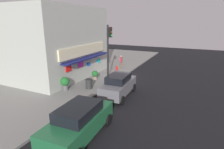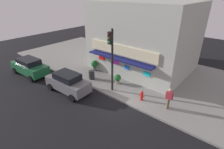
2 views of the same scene
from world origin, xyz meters
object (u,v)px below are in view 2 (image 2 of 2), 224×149
Objects in this scene: fire_hydrant at (142,96)px; potted_plant_by_doorway at (118,78)px; trash_can at (92,75)px; potted_plant_by_window at (95,65)px; pedestrian at (169,98)px; parked_car_grey at (68,82)px; parked_car_green at (30,66)px; traffic_light at (111,53)px.

potted_plant_by_doorway reaches higher than fire_hydrant.
trash_can is at bearing -160.24° from potted_plant_by_doorway.
trash_can is 0.75× the size of potted_plant_by_window.
trash_can is (-5.79, 0.05, 0.02)m from fire_hydrant.
pedestrian is 0.39× the size of parked_car_grey.
pedestrian is at bearing 14.25° from parked_car_green.
trash_can reaches higher than fire_hydrant.
potted_plant_by_window is 6.85m from parked_car_green.
pedestrian reaches higher than parked_car_green.
potted_plant_by_window is (-9.05, 1.35, -0.24)m from pedestrian.
trash_can is (-2.97, 0.47, -3.02)m from traffic_light.
traffic_light is at bearing 38.23° from parked_car_grey.
potted_plant_by_doorway is 0.19× the size of parked_car_green.
traffic_light is at bearing 17.25° from parked_car_green.
potted_plant_by_doorway is (-5.29, 0.65, -0.41)m from pedestrian.
potted_plant_by_window is (-4.17, 2.09, -2.77)m from traffic_light.
potted_plant_by_window reaches higher than fire_hydrant.
fire_hydrant is 7.19m from potted_plant_by_window.
traffic_light is 9.78m from parked_car_green.
pedestrian is (4.88, 0.73, -2.53)m from traffic_light.
parked_car_grey is (-2.60, -3.75, 0.24)m from potted_plant_by_doorway.
pedestrian reaches higher than parked_car_grey.
potted_plant_by_doorway is at bearing 172.95° from pedestrian.
traffic_light reaches higher than potted_plant_by_window.
potted_plant_by_window is at bearing 45.40° from parked_car_green.
pedestrian is (7.85, 0.27, 0.49)m from trash_can.
potted_plant_by_window is at bearing 171.49° from pedestrian.
fire_hydrant is 0.73× the size of potted_plant_by_window.
traffic_light is at bearing -8.91° from trash_can.
traffic_light is 4.69× the size of potted_plant_by_window.
parked_car_green reaches higher than trash_can.
fire_hydrant is 2.15m from pedestrian.
trash_can is at bearing 28.43° from parked_car_green.
parked_car_grey is at bearing -154.49° from fire_hydrant.
pedestrian reaches higher than trash_can.
fire_hydrant is at bearing -16.80° from potted_plant_by_doorway.
pedestrian is at bearing 21.46° from parked_car_grey.
potted_plant_by_doorway is 0.78× the size of potted_plant_by_window.
parked_car_green is (-8.57, -4.17, 0.24)m from potted_plant_by_doorway.
trash_can is 0.51× the size of pedestrian.
potted_plant_by_doorway is (2.56, 0.92, 0.08)m from trash_can.
fire_hydrant is at bearing 8.31° from traffic_light.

